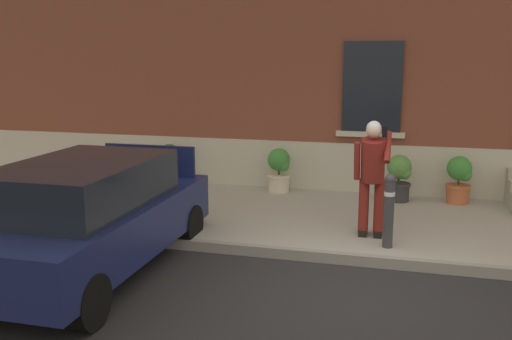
# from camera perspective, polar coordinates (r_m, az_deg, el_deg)

# --- Properties ---
(ground_plane) EXTENTS (80.00, 80.00, 0.00)m
(ground_plane) POSITION_cam_1_polar(r_m,az_deg,el_deg) (7.03, 9.04, -12.01)
(ground_plane) COLOR #232326
(sidewalk) EXTENTS (24.00, 3.60, 0.15)m
(sidewalk) POSITION_cam_1_polar(r_m,az_deg,el_deg) (9.64, 10.82, -5.08)
(sidewalk) COLOR #99968E
(sidewalk) RESTS_ON ground
(curb_edge) EXTENTS (24.00, 0.12, 0.15)m
(curb_edge) POSITION_cam_1_polar(r_m,az_deg,el_deg) (7.88, 9.78, -8.84)
(curb_edge) COLOR gray
(curb_edge) RESTS_ON ground
(building_facade) EXTENTS (24.00, 1.52, 7.50)m
(building_facade) POSITION_cam_1_polar(r_m,az_deg,el_deg) (11.77, 12.49, 15.78)
(building_facade) COLOR brown
(building_facade) RESTS_ON ground
(hatchback_car_navy) EXTENTS (1.80, 4.07, 1.50)m
(hatchback_car_navy) POSITION_cam_1_polar(r_m,az_deg,el_deg) (7.56, -16.34, -4.32)
(hatchback_car_navy) COLOR #161E4C
(hatchback_car_navy) RESTS_ON ground
(bollard_near_person) EXTENTS (0.15, 0.15, 1.04)m
(bollard_near_person) POSITION_cam_1_polar(r_m,az_deg,el_deg) (8.06, 13.21, -3.75)
(bollard_near_person) COLOR #333338
(bollard_near_person) RESTS_ON sidewalk
(person_on_phone) EXTENTS (0.51, 0.52, 1.74)m
(person_on_phone) POSITION_cam_1_polar(r_m,az_deg,el_deg) (8.32, 11.62, -0.14)
(person_on_phone) COLOR maroon
(person_on_phone) RESTS_ON sidewalk
(planter_olive) EXTENTS (0.44, 0.44, 0.86)m
(planter_olive) POSITION_cam_1_polar(r_m,az_deg,el_deg) (11.75, -8.62, 0.63)
(planter_olive) COLOR #606B38
(planter_olive) RESTS_ON sidewalk
(planter_cream) EXTENTS (0.44, 0.44, 0.86)m
(planter_cream) POSITION_cam_1_polar(r_m,az_deg,el_deg) (11.09, 2.34, 0.10)
(planter_cream) COLOR beige
(planter_cream) RESTS_ON sidewalk
(planter_charcoal) EXTENTS (0.44, 0.44, 0.86)m
(planter_charcoal) POSITION_cam_1_polar(r_m,az_deg,el_deg) (10.69, 14.20, -0.66)
(planter_charcoal) COLOR #2D2D30
(planter_charcoal) RESTS_ON sidewalk
(planter_terracotta) EXTENTS (0.44, 0.44, 0.86)m
(planter_terracotta) POSITION_cam_1_polar(r_m,az_deg,el_deg) (10.86, 19.74, -0.81)
(planter_terracotta) COLOR #B25B38
(planter_terracotta) RESTS_ON sidewalk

